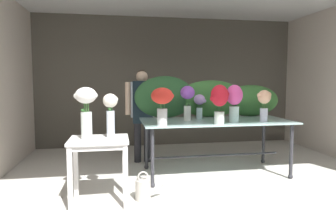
{
  "coord_description": "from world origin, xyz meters",
  "views": [
    {
      "loc": [
        -1.11,
        -2.41,
        1.41
      ],
      "look_at": [
        -0.47,
        1.26,
        1.09
      ],
      "focal_mm": 31.52,
      "sensor_mm": 36.0,
      "label": 1
    }
  ],
  "objects_px": {
    "florist": "(142,106)",
    "vase_peach_snapdragons": "(264,103)",
    "vase_lilac_peonies": "(200,104)",
    "vase_scarlet_freesia": "(162,101)",
    "side_table_white": "(99,149)",
    "vase_fuchsia_ranunculus": "(234,101)",
    "vase_cream_lisianthus_tall": "(110,111)",
    "display_table_glass": "(215,127)",
    "vase_crimson_carnations": "(219,100)",
    "vase_violet_stock": "(188,98)",
    "vase_white_roses_tall": "(86,108)",
    "watering_can": "(144,189)"
  },
  "relations": [
    {
      "from": "vase_scarlet_freesia",
      "to": "display_table_glass",
      "type": "bearing_deg",
      "value": 23.37
    },
    {
      "from": "vase_white_roses_tall",
      "to": "vase_violet_stock",
      "type": "bearing_deg",
      "value": 31.08
    },
    {
      "from": "vase_violet_stock",
      "to": "vase_peach_snapdragons",
      "type": "relative_size",
      "value": 1.13
    },
    {
      "from": "vase_scarlet_freesia",
      "to": "side_table_white",
      "type": "bearing_deg",
      "value": -152.38
    },
    {
      "from": "vase_crimson_carnations",
      "to": "vase_violet_stock",
      "type": "bearing_deg",
      "value": 127.54
    },
    {
      "from": "vase_crimson_carnations",
      "to": "vase_cream_lisianthus_tall",
      "type": "bearing_deg",
      "value": -166.81
    },
    {
      "from": "side_table_white",
      "to": "vase_peach_snapdragons",
      "type": "xyz_separation_m",
      "value": [
        2.27,
        0.51,
        0.46
      ]
    },
    {
      "from": "display_table_glass",
      "to": "vase_fuchsia_ranunculus",
      "type": "height_order",
      "value": "vase_fuchsia_ranunculus"
    },
    {
      "from": "vase_lilac_peonies",
      "to": "vase_cream_lisianthus_tall",
      "type": "relative_size",
      "value": 0.74
    },
    {
      "from": "side_table_white",
      "to": "vase_crimson_carnations",
      "type": "bearing_deg",
      "value": 13.9
    },
    {
      "from": "vase_fuchsia_ranunculus",
      "to": "vase_crimson_carnations",
      "type": "height_order",
      "value": "vase_crimson_carnations"
    },
    {
      "from": "side_table_white",
      "to": "vase_scarlet_freesia",
      "type": "bearing_deg",
      "value": 27.62
    },
    {
      "from": "vase_peach_snapdragons",
      "to": "vase_cream_lisianthus_tall",
      "type": "relative_size",
      "value": 0.9
    },
    {
      "from": "vase_white_roses_tall",
      "to": "vase_crimson_carnations",
      "type": "bearing_deg",
      "value": 12.87
    },
    {
      "from": "vase_white_roses_tall",
      "to": "watering_can",
      "type": "bearing_deg",
      "value": -0.85
    },
    {
      "from": "vase_white_roses_tall",
      "to": "watering_can",
      "type": "height_order",
      "value": "vase_white_roses_tall"
    },
    {
      "from": "vase_lilac_peonies",
      "to": "display_table_glass",
      "type": "bearing_deg",
      "value": -46.06
    },
    {
      "from": "display_table_glass",
      "to": "vase_scarlet_freesia",
      "type": "bearing_deg",
      "value": -156.63
    },
    {
      "from": "side_table_white",
      "to": "vase_violet_stock",
      "type": "relative_size",
      "value": 1.47
    },
    {
      "from": "florist",
      "to": "vase_scarlet_freesia",
      "type": "bearing_deg",
      "value": -82.57
    },
    {
      "from": "florist",
      "to": "vase_crimson_carnations",
      "type": "xyz_separation_m",
      "value": [
        0.93,
        -1.23,
        0.18
      ]
    },
    {
      "from": "florist",
      "to": "vase_peach_snapdragons",
      "type": "relative_size",
      "value": 3.48
    },
    {
      "from": "vase_peach_snapdragons",
      "to": "vase_lilac_peonies",
      "type": "relative_size",
      "value": 1.21
    },
    {
      "from": "florist",
      "to": "vase_violet_stock",
      "type": "xyz_separation_m",
      "value": [
        0.6,
        -0.8,
        0.18
      ]
    },
    {
      "from": "vase_cream_lisianthus_tall",
      "to": "vase_peach_snapdragons",
      "type": "bearing_deg",
      "value": 12.06
    },
    {
      "from": "vase_white_roses_tall",
      "to": "vase_peach_snapdragons",
      "type": "bearing_deg",
      "value": 11.96
    },
    {
      "from": "vase_violet_stock",
      "to": "side_table_white",
      "type": "bearing_deg",
      "value": -146.29
    },
    {
      "from": "side_table_white",
      "to": "vase_fuchsia_ranunculus",
      "type": "distance_m",
      "value": 1.96
    },
    {
      "from": "vase_fuchsia_ranunculus",
      "to": "display_table_glass",
      "type": "bearing_deg",
      "value": 124.31
    },
    {
      "from": "display_table_glass",
      "to": "vase_cream_lisianthus_tall",
      "type": "relative_size",
      "value": 4.33
    },
    {
      "from": "side_table_white",
      "to": "vase_fuchsia_ranunculus",
      "type": "bearing_deg",
      "value": 15.95
    },
    {
      "from": "vase_violet_stock",
      "to": "vase_cream_lisianthus_tall",
      "type": "height_order",
      "value": "vase_violet_stock"
    },
    {
      "from": "vase_violet_stock",
      "to": "vase_peach_snapdragons",
      "type": "height_order",
      "value": "vase_violet_stock"
    },
    {
      "from": "vase_crimson_carnations",
      "to": "vase_lilac_peonies",
      "type": "relative_size",
      "value": 1.42
    },
    {
      "from": "florist",
      "to": "vase_white_roses_tall",
      "type": "bearing_deg",
      "value": -115.23
    },
    {
      "from": "florist",
      "to": "vase_violet_stock",
      "type": "height_order",
      "value": "florist"
    },
    {
      "from": "vase_fuchsia_ranunculus",
      "to": "vase_cream_lisianthus_tall",
      "type": "bearing_deg",
      "value": -164.48
    },
    {
      "from": "vase_cream_lisianthus_tall",
      "to": "vase_crimson_carnations",
      "type": "bearing_deg",
      "value": 13.19
    },
    {
      "from": "vase_fuchsia_ranunculus",
      "to": "vase_peach_snapdragons",
      "type": "distance_m",
      "value": 0.45
    },
    {
      "from": "florist",
      "to": "vase_fuchsia_ranunculus",
      "type": "relative_size",
      "value": 2.98
    },
    {
      "from": "vase_scarlet_freesia",
      "to": "vase_lilac_peonies",
      "type": "height_order",
      "value": "vase_scarlet_freesia"
    },
    {
      "from": "vase_cream_lisianthus_tall",
      "to": "vase_fuchsia_ranunculus",
      "type": "bearing_deg",
      "value": 15.52
    },
    {
      "from": "vase_scarlet_freesia",
      "to": "vase_peach_snapdragons",
      "type": "bearing_deg",
      "value": 3.73
    },
    {
      "from": "vase_cream_lisianthus_tall",
      "to": "vase_violet_stock",
      "type": "bearing_deg",
      "value": 35.01
    },
    {
      "from": "side_table_white",
      "to": "vase_lilac_peonies",
      "type": "height_order",
      "value": "vase_lilac_peonies"
    },
    {
      "from": "display_table_glass",
      "to": "vase_peach_snapdragons",
      "type": "xyz_separation_m",
      "value": [
        0.63,
        -0.27,
        0.38
      ]
    },
    {
      "from": "vase_peach_snapdragons",
      "to": "vase_fuchsia_ranunculus",
      "type": "bearing_deg",
      "value": 178.36
    },
    {
      "from": "vase_cream_lisianthus_tall",
      "to": "watering_can",
      "type": "xyz_separation_m",
      "value": [
        0.37,
        -0.06,
        -0.92
      ]
    },
    {
      "from": "vase_crimson_carnations",
      "to": "vase_white_roses_tall",
      "type": "bearing_deg",
      "value": -167.13
    },
    {
      "from": "vase_scarlet_freesia",
      "to": "vase_lilac_peonies",
      "type": "relative_size",
      "value": 1.32
    }
  ]
}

